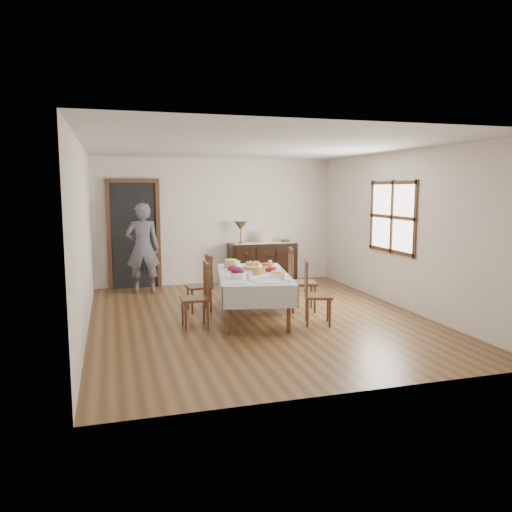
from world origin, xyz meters
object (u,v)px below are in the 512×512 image
object	(u,v)px
chair_left_near	(198,295)
chair_right_far	(299,279)
sideboard	(262,263)
person	(143,245)
dining_table	(253,279)
chair_left_far	(202,283)
table_lamp	(241,227)
chair_right_near	(315,292)

from	to	relation	value
chair_left_near	chair_right_far	distance (m)	1.81
sideboard	person	xyz separation A→B (m)	(-2.47, -0.33, 0.49)
chair_left_near	person	size ratio (longest dim) A/B	0.51
dining_table	chair_left_far	xyz separation A→B (m)	(-0.68, 0.65, -0.15)
chair_left_near	chair_right_far	world-z (taller)	chair_right_far
chair_right_far	sideboard	distance (m)	2.49
chair_left_near	dining_table	bearing A→B (deg)	106.60
dining_table	table_lamp	world-z (taller)	table_lamp
chair_left_near	chair_left_far	xyz separation A→B (m)	(0.22, 0.92, -0.01)
chair_right_near	sideboard	size ratio (longest dim) A/B	0.67
chair_left_near	sideboard	world-z (taller)	chair_left_near
sideboard	chair_left_near	bearing A→B (deg)	-122.18
sideboard	table_lamp	distance (m)	0.91
dining_table	chair_right_near	distance (m)	0.98
dining_table	table_lamp	bearing A→B (deg)	90.01
dining_table	chair_right_far	bearing A→B (deg)	25.49
dining_table	chair_right_near	world-z (taller)	chair_right_near
dining_table	chair_right_near	xyz separation A→B (m)	(0.76, -0.60, -0.13)
dining_table	chair_left_far	world-z (taller)	chair_left_far
person	sideboard	bearing A→B (deg)	-168.59
sideboard	chair_left_far	bearing A→B (deg)	-128.81
chair_right_near	table_lamp	distance (m)	3.37
chair_left_near	sideboard	distance (m)	3.52
chair_left_near	chair_right_near	bearing A→B (deg)	78.84
chair_left_far	sideboard	xyz separation A→B (m)	(1.65, 2.06, -0.03)
chair_left_far	chair_right_near	bearing A→B (deg)	44.78
chair_left_far	person	xyz separation A→B (m)	(-0.82, 1.73, 0.46)
chair_right_far	chair_left_near	bearing A→B (deg)	119.38
person	chair_left_far	bearing A→B (deg)	119.13
chair_left_far	person	bearing A→B (deg)	-159.03
chair_left_near	person	bearing A→B (deg)	-167.11
chair_left_near	sideboard	size ratio (longest dim) A/B	0.66
person	table_lamp	size ratio (longest dim) A/B	3.99
chair_left_near	chair_left_far	world-z (taller)	chair_left_near
sideboard	chair_right_near	bearing A→B (deg)	-93.59
chair_left_far	person	world-z (taller)	person
chair_right_far	table_lamp	bearing A→B (deg)	21.72
chair_left_near	chair_right_far	size ratio (longest dim) A/B	0.90
chair_left_near	sideboard	bearing A→B (deg)	148.00
chair_left_near	chair_left_far	size ratio (longest dim) A/B	1.03
chair_left_far	chair_right_far	world-z (taller)	chair_right_far
dining_table	sideboard	world-z (taller)	sideboard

